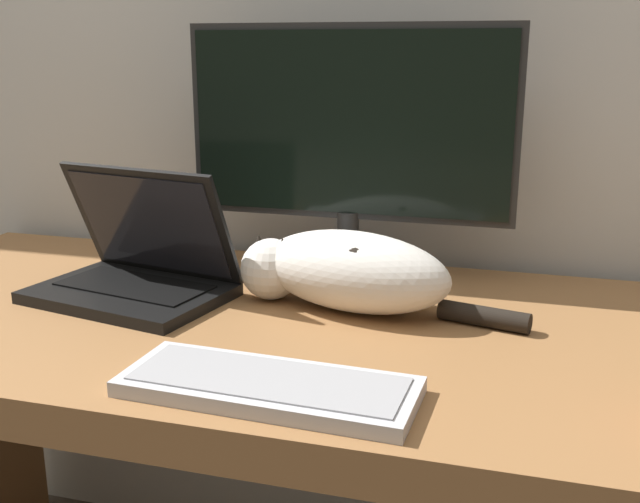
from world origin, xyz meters
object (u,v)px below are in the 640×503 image
monitor (349,143)px  laptop (137,271)px  external_keyboard (269,386)px  cat (345,269)px

monitor → laptop: size_ratio=1.67×
external_keyboard → cat: size_ratio=0.78×
monitor → laptop: 0.44m
cat → laptop: bearing=-161.1°
monitor → external_keyboard: monitor is taller
external_keyboard → monitor: bearing=95.0°
monitor → cat: size_ratio=1.23×
laptop → cat: bearing=17.3°
monitor → cat: monitor is taller
external_keyboard → cat: bearing=90.3°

